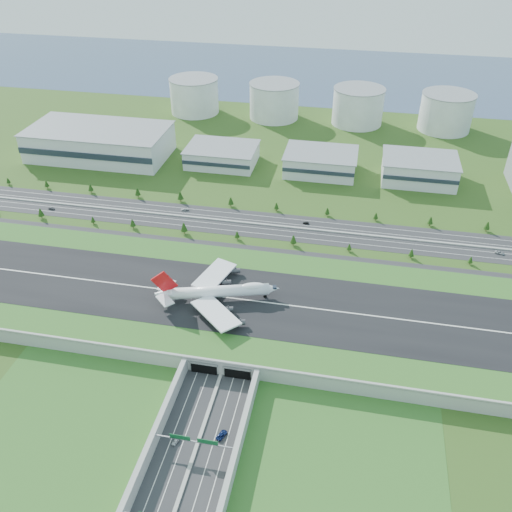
% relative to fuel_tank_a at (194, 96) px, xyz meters
% --- Properties ---
extents(ground, '(1200.00, 1200.00, 0.00)m').
position_rel_fuel_tank_a_xyz_m(ground, '(120.00, -310.00, -17.50)').
color(ground, '#2D4916').
rests_on(ground, ground).
extents(airfield_deck, '(520.00, 100.00, 9.20)m').
position_rel_fuel_tank_a_xyz_m(airfield_deck, '(120.00, -310.09, -13.38)').
color(airfield_deck, '#9A9A94').
rests_on(airfield_deck, ground).
extents(underpass_road, '(38.80, 120.40, 8.00)m').
position_rel_fuel_tank_a_xyz_m(underpass_road, '(120.00, -409.42, -14.07)').
color(underpass_road, '#28282B').
rests_on(underpass_road, ground).
extents(sign_gantry_near, '(38.70, 0.70, 9.80)m').
position_rel_fuel_tank_a_xyz_m(sign_gantry_near, '(120.00, -405.04, -10.55)').
color(sign_gantry_near, gray).
rests_on(sign_gantry_near, ground).
extents(north_expressway, '(560.00, 36.00, 0.12)m').
position_rel_fuel_tank_a_xyz_m(north_expressway, '(120.00, -215.00, -17.44)').
color(north_expressway, '#28282B').
rests_on(north_expressway, ground).
extents(tree_row, '(500.96, 48.64, 8.39)m').
position_rel_fuel_tank_a_xyz_m(tree_row, '(130.93, -213.42, -12.96)').
color(tree_row, '#3D2819').
rests_on(tree_row, ground).
extents(hangar_west, '(120.00, 60.00, 25.00)m').
position_rel_fuel_tank_a_xyz_m(hangar_west, '(-50.00, -125.00, -5.00)').
color(hangar_west, silver).
rests_on(hangar_west, ground).
extents(hangar_mid_a, '(58.00, 42.00, 15.00)m').
position_rel_fuel_tank_a_xyz_m(hangar_mid_a, '(60.00, -120.00, -10.00)').
color(hangar_mid_a, silver).
rests_on(hangar_mid_a, ground).
extents(hangar_mid_b, '(58.00, 42.00, 17.00)m').
position_rel_fuel_tank_a_xyz_m(hangar_mid_b, '(145.00, -120.00, -9.00)').
color(hangar_mid_b, silver).
rests_on(hangar_mid_b, ground).
extents(hangar_mid_c, '(58.00, 42.00, 19.00)m').
position_rel_fuel_tank_a_xyz_m(hangar_mid_c, '(225.00, -120.00, -8.00)').
color(hangar_mid_c, silver).
rests_on(hangar_mid_c, ground).
extents(fuel_tank_a, '(50.00, 50.00, 35.00)m').
position_rel_fuel_tank_a_xyz_m(fuel_tank_a, '(0.00, 0.00, 0.00)').
color(fuel_tank_a, silver).
rests_on(fuel_tank_a, ground).
extents(fuel_tank_b, '(50.00, 50.00, 35.00)m').
position_rel_fuel_tank_a_xyz_m(fuel_tank_b, '(85.00, 0.00, 0.00)').
color(fuel_tank_b, silver).
rests_on(fuel_tank_b, ground).
extents(fuel_tank_c, '(50.00, 50.00, 35.00)m').
position_rel_fuel_tank_a_xyz_m(fuel_tank_c, '(170.00, 0.00, 0.00)').
color(fuel_tank_c, silver).
rests_on(fuel_tank_c, ground).
extents(fuel_tank_d, '(50.00, 50.00, 35.00)m').
position_rel_fuel_tank_a_xyz_m(fuel_tank_d, '(255.00, 0.00, 0.00)').
color(fuel_tank_d, silver).
rests_on(fuel_tank_d, ground).
extents(bay_water, '(1200.00, 260.00, 0.06)m').
position_rel_fuel_tank_a_xyz_m(bay_water, '(120.00, 170.00, -17.47)').
color(bay_water, '#374969').
rests_on(bay_water, ground).
extents(boeing_747, '(68.57, 63.92, 21.74)m').
position_rel_fuel_tank_a_xyz_m(boeing_747, '(106.60, -312.92, -3.34)').
color(boeing_747, white).
rests_on(boeing_747, airfield_deck).
extents(car_0, '(3.46, 5.24, 1.66)m').
position_rel_fuel_tank_a_xyz_m(car_0, '(110.48, -401.90, -16.55)').
color(car_0, '#BABBBF').
rests_on(car_0, ground).
extents(car_2, '(4.97, 6.79, 1.72)m').
position_rel_fuel_tank_a_xyz_m(car_2, '(129.22, -394.98, -16.52)').
color(car_2, '#0E1B48').
rests_on(car_2, ground).
extents(car_4, '(5.00, 2.20, 1.67)m').
position_rel_fuel_tank_a_xyz_m(car_4, '(-45.11, -223.96, -16.54)').
color(car_4, '#535257').
rests_on(car_4, ground).
extents(car_5, '(4.32, 1.63, 1.41)m').
position_rel_fuel_tank_a_xyz_m(car_5, '(143.77, -207.76, -16.68)').
color(car_5, black).
rests_on(car_5, ground).
extents(car_6, '(6.45, 4.40, 1.64)m').
position_rel_fuel_tank_a_xyz_m(car_6, '(273.04, -220.72, -16.56)').
color(car_6, silver).
rests_on(car_6, ground).
extents(car_7, '(5.87, 3.54, 1.59)m').
position_rel_fuel_tank_a_xyz_m(car_7, '(52.73, -205.84, -16.58)').
color(car_7, silver).
rests_on(car_7, ground).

